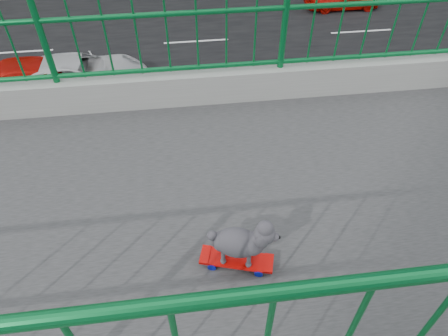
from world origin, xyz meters
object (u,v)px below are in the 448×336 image
at_px(poodle, 241,241).
at_px(car_2, 79,76).
at_px(car_5, 90,198).
at_px(car_7, 39,79).
at_px(skateboard, 237,260).
at_px(car_1, 27,131).

distance_m(poodle, car_2, 14.98).
xyz_separation_m(car_2, car_5, (6.40, 1.10, 0.06)).
xyz_separation_m(poodle, car_7, (-12.85, -5.58, -6.53)).
relative_size(skateboard, car_7, 0.10).
bearing_deg(poodle, car_7, -140.28).
bearing_deg(car_1, car_5, 36.11).
xyz_separation_m(car_1, car_2, (-3.20, 1.24, -0.04)).
xyz_separation_m(car_2, car_7, (0.00, -1.49, -0.02)).
distance_m(poodle, car_7, 15.45).
bearing_deg(poodle, car_2, -146.09).
relative_size(car_1, car_2, 0.89).
xyz_separation_m(poodle, car_2, (-12.85, -4.09, -6.52)).
height_order(car_2, car_5, car_5).
bearing_deg(skateboard, car_1, -134.92).
bearing_deg(car_7, poodle, -156.53).
xyz_separation_m(car_5, car_7, (-6.40, -2.58, -0.07)).
distance_m(car_5, car_7, 6.90).
height_order(car_5, car_7, car_5).
height_order(car_1, car_7, car_1).
distance_m(car_1, car_7, 3.21).
bearing_deg(car_2, car_7, 90.00).
height_order(poodle, car_7, poodle).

